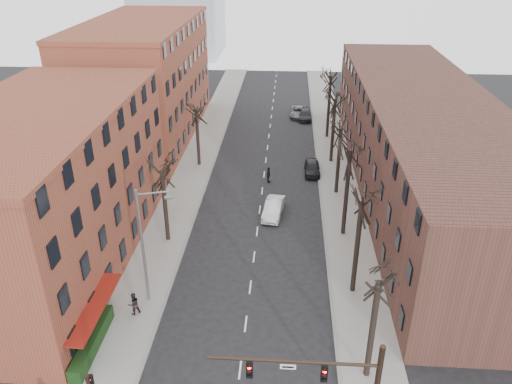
# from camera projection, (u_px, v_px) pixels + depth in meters

# --- Properties ---
(sidewalk_left) EXTENTS (4.00, 90.00, 0.15)m
(sidewalk_left) POSITION_uv_depth(u_px,v_px,m) (197.00, 161.00, 58.36)
(sidewalk_left) COLOR gray
(sidewalk_left) RESTS_ON ground
(sidewalk_right) EXTENTS (4.00, 90.00, 0.15)m
(sidewalk_right) POSITION_uv_depth(u_px,v_px,m) (335.00, 165.00, 57.41)
(sidewalk_right) COLOR gray
(sidewalk_right) RESTS_ON ground
(building_left_near) EXTENTS (12.00, 26.00, 12.00)m
(building_left_near) POSITION_uv_depth(u_px,v_px,m) (46.00, 192.00, 38.38)
(building_left_near) COLOR brown
(building_left_near) RESTS_ON ground
(building_left_far) EXTENTS (12.00, 28.00, 14.00)m
(building_left_far) POSITION_uv_depth(u_px,v_px,m) (145.00, 82.00, 63.66)
(building_left_far) COLOR brown
(building_left_far) RESTS_ON ground
(building_right) EXTENTS (12.00, 50.00, 10.00)m
(building_right) POSITION_uv_depth(u_px,v_px,m) (422.00, 143.00, 50.25)
(building_right) COLOR #4D2A24
(building_right) RESTS_ON ground
(awning_left) EXTENTS (1.20, 7.00, 0.15)m
(awning_left) POSITION_uv_depth(u_px,v_px,m) (101.00, 338.00, 32.74)
(awning_left) COLOR maroon
(awning_left) RESTS_ON ground
(hedge) EXTENTS (0.80, 6.00, 1.00)m
(hedge) POSITION_uv_depth(u_px,v_px,m) (92.00, 342.00, 31.56)
(hedge) COLOR #1A3512
(hedge) RESTS_ON sidewalk_left
(tree_right_a) EXTENTS (5.20, 5.20, 10.00)m
(tree_right_a) POSITION_uv_depth(u_px,v_px,m) (366.00, 376.00, 29.95)
(tree_right_a) COLOR black
(tree_right_a) RESTS_ON ground
(tree_right_b) EXTENTS (5.20, 5.20, 10.80)m
(tree_right_b) POSITION_uv_depth(u_px,v_px,m) (352.00, 291.00, 37.05)
(tree_right_b) COLOR black
(tree_right_b) RESTS_ON ground
(tree_right_c) EXTENTS (5.20, 5.20, 11.60)m
(tree_right_c) POSITION_uv_depth(u_px,v_px,m) (343.00, 234.00, 44.15)
(tree_right_c) COLOR black
(tree_right_c) RESTS_ON ground
(tree_right_d) EXTENTS (5.20, 5.20, 10.00)m
(tree_right_d) POSITION_uv_depth(u_px,v_px,m) (336.00, 193.00, 51.25)
(tree_right_d) COLOR black
(tree_right_d) RESTS_ON ground
(tree_right_e) EXTENTS (5.20, 5.20, 10.80)m
(tree_right_e) POSITION_uv_depth(u_px,v_px,m) (331.00, 162.00, 58.35)
(tree_right_e) COLOR black
(tree_right_e) RESTS_ON ground
(tree_right_f) EXTENTS (5.20, 5.20, 11.60)m
(tree_right_f) POSITION_uv_depth(u_px,v_px,m) (327.00, 137.00, 65.46)
(tree_right_f) COLOR black
(tree_right_f) RESTS_ON ground
(tree_left_a) EXTENTS (5.20, 5.20, 9.50)m
(tree_left_a) POSITION_uv_depth(u_px,v_px,m) (168.00, 240.00, 43.28)
(tree_left_a) COLOR black
(tree_left_a) RESTS_ON ground
(tree_left_b) EXTENTS (5.20, 5.20, 9.50)m
(tree_left_b) POSITION_uv_depth(u_px,v_px,m) (199.00, 165.00, 57.48)
(tree_left_b) COLOR black
(tree_left_b) RESTS_ON ground
(streetlight) EXTENTS (2.45, 0.22, 9.03)m
(streetlight) POSITION_uv_depth(u_px,v_px,m) (145.00, 242.00, 33.86)
(streetlight) COLOR slate
(streetlight) RESTS_ON ground
(silver_sedan) EXTENTS (2.16, 4.68, 1.48)m
(silver_sedan) POSITION_uv_depth(u_px,v_px,m) (274.00, 208.00, 46.86)
(silver_sedan) COLOR silver
(silver_sedan) RESTS_ON ground
(parked_car_near) EXTENTS (1.70, 4.18, 1.42)m
(parked_car_near) POSITION_uv_depth(u_px,v_px,m) (312.00, 168.00, 55.16)
(parked_car_near) COLOR black
(parked_car_near) RESTS_ON ground
(parked_car_mid) EXTENTS (1.95, 4.47, 1.28)m
(parked_car_mid) POSITION_uv_depth(u_px,v_px,m) (305.00, 115.00, 71.61)
(parked_car_mid) COLOR black
(parked_car_mid) RESTS_ON ground
(parked_car_far) EXTENTS (2.46, 4.94, 1.34)m
(parked_car_far) POSITION_uv_depth(u_px,v_px,m) (298.00, 112.00, 72.82)
(parked_car_far) COLOR slate
(parked_car_far) RESTS_ON ground
(pedestrian_b) EXTENTS (1.04, 1.00, 1.69)m
(pedestrian_b) POSITION_uv_depth(u_px,v_px,m) (134.00, 304.00, 34.29)
(pedestrian_b) COLOR black
(pedestrian_b) RESTS_ON sidewalk_left
(pedestrian_crossing) EXTENTS (0.64, 1.09, 1.75)m
(pedestrian_crossing) POSITION_uv_depth(u_px,v_px,m) (268.00, 175.00, 53.11)
(pedestrian_crossing) COLOR black
(pedestrian_crossing) RESTS_ON ground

